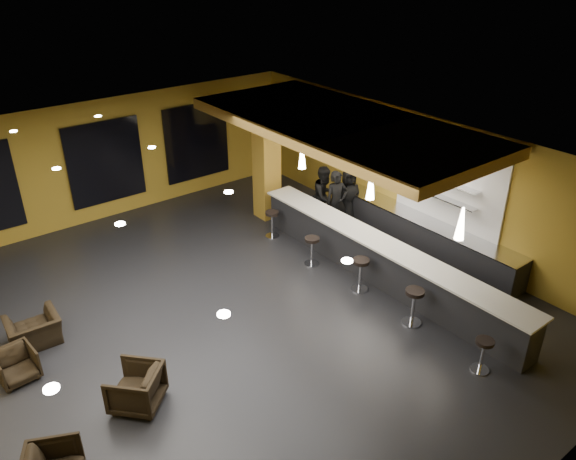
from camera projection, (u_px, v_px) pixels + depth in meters
floor at (231, 318)px, 12.40m from camera, size 12.00×13.00×0.10m
ceiling at (222, 165)px, 10.74m from camera, size 12.00×13.00×0.10m
wall_back at (104, 160)px, 16.14m from camera, size 12.00×0.10×3.50m
wall_front at (511, 449)px, 7.00m from camera, size 12.00×0.10×3.50m
wall_right at (419, 178)px, 14.88m from camera, size 0.10×13.00×3.50m
wood_soffit at (340, 125)px, 13.71m from camera, size 3.60×8.00×0.28m
window_center at (105, 162)px, 16.08m from camera, size 2.20×0.06×2.40m
window_right at (197, 142)px, 17.73m from camera, size 2.20×0.06×2.40m
tile_backsplash at (449, 182)px, 14.02m from camera, size 0.06×3.20×2.40m
bar_counter at (381, 263)px, 13.45m from camera, size 0.60×8.00×1.00m
bar_top at (382, 243)px, 13.21m from camera, size 0.78×8.10×0.05m
prep_counter at (419, 234)px, 14.92m from camera, size 0.70×6.00×0.86m
prep_top at (421, 218)px, 14.71m from camera, size 0.72×6.00×0.03m
wall_shelf_lower at (450, 200)px, 13.99m from camera, size 0.30×1.50×0.03m
wall_shelf_upper at (453, 184)px, 13.78m from camera, size 0.30×1.50×0.03m
column at (267, 160)px, 16.08m from camera, size 0.60×0.60×3.50m
pendant_0 at (461, 223)px, 11.20m from camera, size 0.20×0.20×0.70m
pendant_1 at (371, 185)px, 12.94m from camera, size 0.20×0.20×0.70m
pendant_2 at (302, 156)px, 14.69m from camera, size 0.20×0.20×0.70m
staff_a at (336, 202)px, 15.59m from camera, size 0.75×0.60×1.80m
staff_b at (325, 196)px, 15.96m from camera, size 0.95×0.79×1.78m
staff_c at (348, 196)px, 16.13m from camera, size 0.94×0.78×1.64m
armchair_b at (136, 388)px, 9.86m from camera, size 1.20×1.20×0.78m
armchair_c at (16, 365)px, 10.48m from camera, size 0.74×0.76×0.64m
armchair_d at (34, 331)px, 11.40m from camera, size 1.04×0.92×0.65m
bar_stool_0 at (483, 351)px, 10.62m from camera, size 0.37×0.37×0.73m
bar_stool_1 at (414, 302)px, 11.91m from camera, size 0.43×0.43×0.85m
bar_stool_2 at (361, 270)px, 13.08m from camera, size 0.42×0.42×0.82m
bar_stool_3 at (312, 247)px, 14.13m from camera, size 0.39×0.39×0.76m
bar_stool_4 at (272, 221)px, 15.47m from camera, size 0.39×0.39×0.77m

